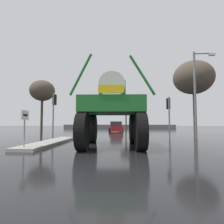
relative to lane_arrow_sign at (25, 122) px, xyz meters
name	(u,v)px	position (x,y,z in m)	size (l,w,h in m)	color
ground_plane	(114,134)	(3.57, 13.55, -1.35)	(120.00, 120.00, 0.00)	black
median_island	(52,142)	(0.12, 2.98, -1.27)	(1.27, 7.14, 0.15)	#9E9B93
lane_arrow_sign	(25,122)	(0.00, 0.00, 0.00)	(0.07, 0.60, 1.74)	#99999E
oversize_sprayer	(112,110)	(4.08, 1.81, 0.67)	(4.05, 5.40, 4.56)	black
sedan_ahead	(116,127)	(3.58, 17.66, -0.63)	(2.29, 4.28, 1.52)	maroon
traffic_signal_near_left	(54,106)	(-0.88, 5.82, 1.35)	(0.24, 0.54, 3.70)	slate
traffic_signal_near_right	(169,109)	(8.21, 5.82, 1.06)	(0.24, 0.54, 3.31)	slate
traffic_signal_far_left	(96,114)	(-0.06, 22.73, 1.57)	(0.24, 0.55, 4.00)	slate
streetlight_near_right	(197,90)	(10.86, 7.01, 2.75)	(1.81, 0.24, 7.32)	slate
bare_tree_left	(42,91)	(-5.65, 13.83, 4.05)	(3.12, 3.12, 6.77)	#473828
bare_tree_right	(193,78)	(12.59, 12.11, 5.04)	(4.39, 4.39, 8.27)	#473828
bare_tree_far_center	(126,103)	(5.31, 32.15, 4.50)	(2.79, 2.79, 7.11)	#473828
roadside_barrier	(119,127)	(3.57, 35.54, -0.90)	(27.37, 0.24, 0.90)	#59595B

